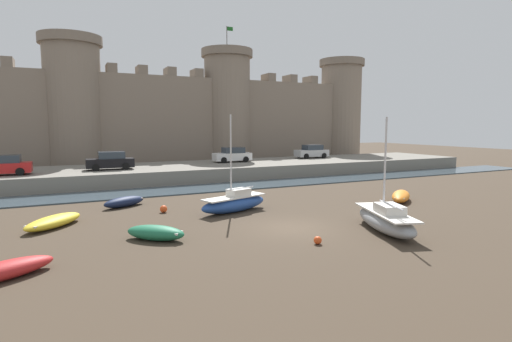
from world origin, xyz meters
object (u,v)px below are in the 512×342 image
car_quay_centre_west (232,155)px  rowboat_midflat_right (54,221)px  rowboat_near_channel_left (1,271)px  mooring_buoy_near_shore (318,240)px  rowboat_near_channel_right (401,196)px  rowboat_foreground_left (124,202)px  rowboat_midflat_left (156,232)px  car_quay_east (110,161)px  car_quay_west (3,166)px  sailboat_foreground_right (235,203)px  car_quay_centre_east (312,152)px  sailboat_midflat_centre (386,220)px  mooring_buoy_mid_mud (164,209)px

car_quay_centre_west → rowboat_midflat_right: bearing=-135.2°
rowboat_near_channel_left → mooring_buoy_near_shore: (12.34, -1.26, -0.15)m
rowboat_near_channel_right → rowboat_foreground_left: (-18.00, 6.48, -0.03)m
rowboat_midflat_left → car_quay_east: bearing=89.9°
rowboat_foreground_left → car_quay_centre_west: bearing=45.1°
rowboat_near_channel_right → car_quay_west: (-25.92, 16.81, 1.76)m
rowboat_near_channel_right → rowboat_midflat_right: (-22.11, 2.49, -0.06)m
rowboat_near_channel_left → mooring_buoy_near_shore: bearing=-5.8°
sailboat_foreground_right → rowboat_near_channel_left: size_ratio=1.66×
rowboat_foreground_left → mooring_buoy_near_shore: (6.75, -12.56, -0.17)m
car_quay_centre_west → car_quay_west: bearing=-172.3°
rowboat_midflat_left → car_quay_centre_west: car_quay_centre_west is taller
rowboat_near_channel_left → car_quay_east: size_ratio=0.88×
mooring_buoy_near_shore → car_quay_east: size_ratio=0.09×
rowboat_foreground_left → car_quay_centre_east: bearing=30.3°
rowboat_foreground_left → car_quay_east: bearing=88.4°
car_quay_east → car_quay_centre_east: 23.98m
mooring_buoy_near_shore → car_quay_centre_west: car_quay_centre_west is taller
car_quay_centre_west → sailboat_midflat_centre: bearing=-94.5°
sailboat_midflat_centre → car_quay_centre_west: sailboat_midflat_centre is taller
rowboat_near_channel_right → car_quay_east: car_quay_east is taller
rowboat_midflat_left → sailboat_midflat_centre: bearing=-17.7°
rowboat_near_channel_right → mooring_buoy_mid_mud: 16.45m
rowboat_near_channel_left → car_quay_east: (5.89, 22.39, 1.81)m
rowboat_midflat_right → mooring_buoy_near_shore: rowboat_midflat_right is taller
rowboat_near_channel_right → mooring_buoy_mid_mud: size_ratio=8.11×
car_quay_centre_west → car_quay_centre_east: bearing=4.9°
rowboat_midflat_right → rowboat_near_channel_left: size_ratio=1.00×
car_quay_west → car_quay_centre_east: size_ratio=1.00×
rowboat_midflat_left → car_quay_centre_west: (12.87, 21.89, 1.78)m
car_quay_west → rowboat_foreground_left: bearing=-52.5°
car_quay_centre_west → mooring_buoy_near_shore: bearing=-103.9°
sailboat_midflat_centre → rowboat_midflat_left: sailboat_midflat_centre is taller
rowboat_midflat_left → car_quay_west: size_ratio=0.71×
rowboat_near_channel_right → sailboat_midflat_centre: bearing=-140.2°
rowboat_near_channel_right → car_quay_east: size_ratio=0.88×
sailboat_foreground_right → sailboat_midflat_centre: bearing=-55.9°
mooring_buoy_mid_mud → car_quay_centre_east: size_ratio=0.11×
rowboat_foreground_left → mooring_buoy_near_shore: 14.27m
rowboat_near_channel_left → mooring_buoy_near_shore: size_ratio=9.88×
sailboat_midflat_centre → sailboat_foreground_right: bearing=124.1°
mooring_buoy_mid_mud → car_quay_centre_west: size_ratio=0.11×
rowboat_foreground_left → mooring_buoy_mid_mud: size_ratio=6.98×
car_quay_centre_east → sailboat_foreground_right: bearing=-134.1°
rowboat_midflat_right → car_quay_centre_west: car_quay_centre_west is taller
rowboat_midflat_left → rowboat_near_channel_left: rowboat_midflat_left is taller
rowboat_near_channel_left → rowboat_midflat_right: bearing=78.6°
rowboat_midflat_left → rowboat_near_channel_right: bearing=7.2°
rowboat_near_channel_right → rowboat_near_channel_left: bearing=-168.4°
sailboat_foreground_right → rowboat_foreground_left: (-5.99, 4.60, -0.24)m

